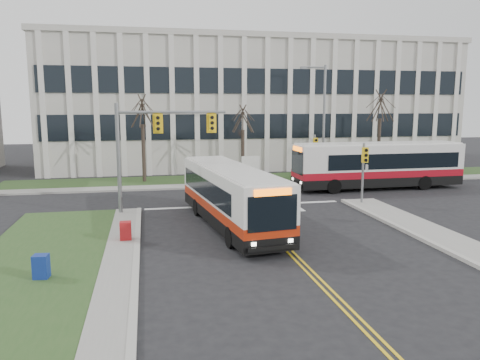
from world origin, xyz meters
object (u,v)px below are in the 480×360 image
(bus_main, at_px, (231,198))
(newspaper_box_red, at_px, (126,232))
(bus_cross, at_px, (378,166))
(streetlight, at_px, (322,116))
(directory_sign, at_px, (251,166))
(newspaper_box_blue, at_px, (41,268))

(bus_main, relative_size, newspaper_box_red, 11.66)
(bus_cross, bearing_deg, streetlight, -147.59)
(directory_sign, xyz_separation_m, bus_main, (-4.18, -14.04, 0.31))
(newspaper_box_blue, bearing_deg, bus_cross, 42.37)
(bus_cross, height_order, newspaper_box_red, bus_cross)
(streetlight, height_order, bus_main, streetlight)
(newspaper_box_blue, bearing_deg, newspaper_box_red, 63.92)
(newspaper_box_red, bearing_deg, directory_sign, 59.06)
(bus_main, relative_size, newspaper_box_blue, 11.66)
(streetlight, distance_m, bus_cross, 6.16)
(streetlight, height_order, newspaper_box_blue, streetlight)
(directory_sign, distance_m, bus_main, 14.65)
(newspaper_box_blue, height_order, newspaper_box_red, same)
(directory_sign, height_order, bus_cross, bus_cross)
(bus_main, height_order, bus_cross, bus_cross)
(bus_cross, bearing_deg, newspaper_box_red, -60.30)
(newspaper_box_red, bearing_deg, streetlight, 43.96)
(bus_main, bearing_deg, streetlight, 45.65)
(directory_sign, xyz_separation_m, newspaper_box_red, (-9.30, -15.95, -0.70))
(streetlight, xyz_separation_m, newspaper_box_red, (-14.83, -14.65, -4.72))
(bus_main, xyz_separation_m, newspaper_box_blue, (-7.82, -6.12, -1.00))
(streetlight, distance_m, newspaper_box_blue, 26.18)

